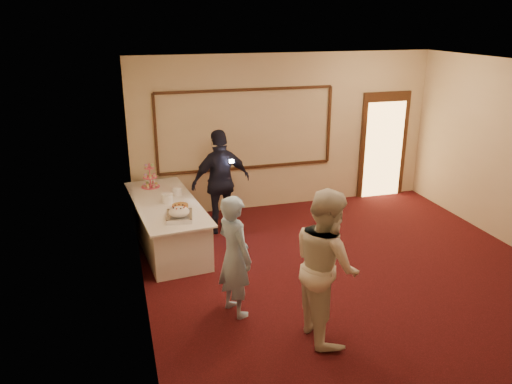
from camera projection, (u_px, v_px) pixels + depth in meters
floor at (365, 288)px, 7.06m from camera, size 7.00×7.00×0.00m
room_walls at (376, 149)px, 6.38m from camera, size 6.04×7.04×3.02m
wall_molding at (246, 130)px, 9.46m from camera, size 3.45×0.04×1.55m
doorway at (383, 146)px, 10.39m from camera, size 1.05×0.07×2.20m
buffet_table at (167, 223)px, 8.27m from camera, size 1.24×2.61×0.77m
pavlova_tray at (179, 214)px, 7.44m from camera, size 0.44×0.57×0.19m
cupcake_stand at (150, 178)px, 8.79m from camera, size 0.32×0.32×0.48m
plate_stack_a at (167, 198)px, 8.08m from camera, size 0.19×0.19×0.15m
plate_stack_b at (177, 191)px, 8.43m from camera, size 0.17×0.17×0.14m
tart at (180, 206)px, 7.87m from camera, size 0.30×0.30×0.06m
man at (234, 256)px, 6.24m from camera, size 0.57×0.68×1.60m
woman at (326, 265)px, 5.76m from camera, size 0.70×0.90×1.85m
guest at (221, 182)px, 8.65m from camera, size 1.15×0.66×1.84m
camera_flash at (232, 161)px, 8.30m from camera, size 0.08×0.05×0.05m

